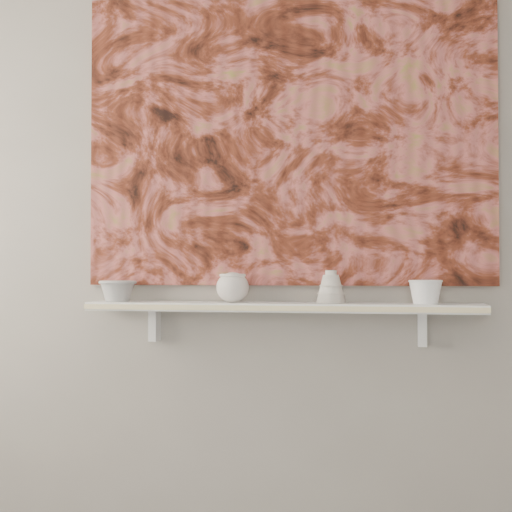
% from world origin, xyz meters
% --- Properties ---
extents(wall_back, '(3.60, 0.00, 3.60)m').
position_xyz_m(wall_back, '(0.00, 1.60, 1.35)').
color(wall_back, gray).
rests_on(wall_back, floor).
extents(shelf, '(1.40, 0.18, 0.03)m').
position_xyz_m(shelf, '(0.00, 1.51, 0.92)').
color(shelf, silver).
rests_on(shelf, wall_back).
extents(shelf_stripe, '(1.40, 0.01, 0.02)m').
position_xyz_m(shelf_stripe, '(0.00, 1.41, 0.92)').
color(shelf_stripe, beige).
rests_on(shelf_stripe, shelf).
extents(bracket_left, '(0.03, 0.06, 0.12)m').
position_xyz_m(bracket_left, '(-0.49, 1.57, 0.84)').
color(bracket_left, silver).
rests_on(bracket_left, wall_back).
extents(bracket_right, '(0.03, 0.06, 0.12)m').
position_xyz_m(bracket_right, '(0.49, 1.57, 0.84)').
color(bracket_right, silver).
rests_on(bracket_right, wall_back).
extents(painting, '(1.50, 0.02, 1.10)m').
position_xyz_m(painting, '(0.00, 1.59, 1.54)').
color(painting, maroon).
rests_on(painting, wall_back).
extents(house_motif, '(0.09, 0.00, 0.08)m').
position_xyz_m(house_motif, '(0.45, 1.57, 1.23)').
color(house_motif, black).
rests_on(house_motif, painting).
extents(bowl_grey, '(0.16, 0.16, 0.08)m').
position_xyz_m(bowl_grey, '(-0.61, 1.51, 0.97)').
color(bowl_grey, '#9A9A98').
rests_on(bowl_grey, shelf).
extents(cup_cream, '(0.14, 0.14, 0.11)m').
position_xyz_m(cup_cream, '(-0.17, 1.51, 0.98)').
color(cup_cream, beige).
rests_on(cup_cream, shelf).
extents(bell_vessel, '(0.14, 0.14, 0.12)m').
position_xyz_m(bell_vessel, '(0.18, 1.51, 0.99)').
color(bell_vessel, beige).
rests_on(bell_vessel, shelf).
extents(bowl_white, '(0.14, 0.14, 0.08)m').
position_xyz_m(bowl_white, '(0.50, 1.51, 0.97)').
color(bowl_white, white).
rests_on(bowl_white, shelf).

